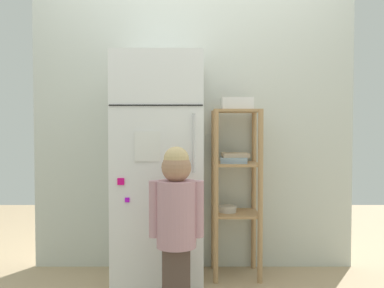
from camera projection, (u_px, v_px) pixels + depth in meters
The scene contains 6 objects.
ground_plane at pixel (192, 283), 2.96m from camera, with size 6.00×6.00×0.00m, color tan.
kitchen_wall_back at pixel (192, 134), 3.28m from camera, with size 2.45×0.03×2.07m, color silver.
refrigerator at pixel (159, 170), 2.95m from camera, with size 0.59×0.65×1.57m.
child_standing at pixel (175, 214), 2.42m from camera, with size 0.31×0.23×0.97m.
pantry_shelf_unit at pixel (234, 177), 3.09m from camera, with size 0.34×0.34×1.21m.
fruit_bin at pixel (235, 105), 3.09m from camera, with size 0.22×0.17×0.09m.
Camera 1 is at (-0.01, -2.92, 1.08)m, focal length 39.76 mm.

